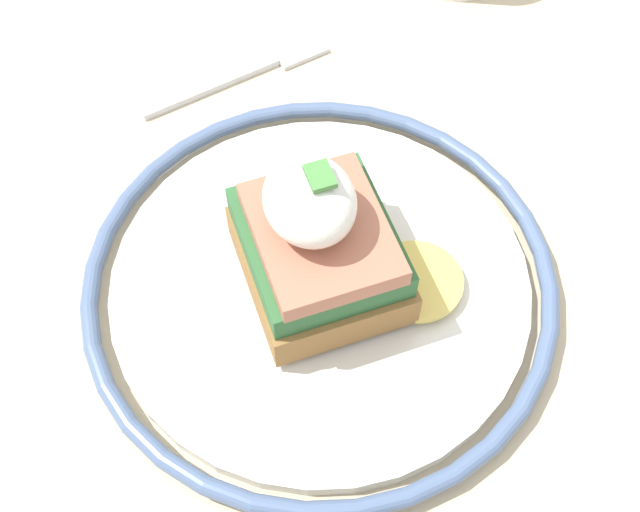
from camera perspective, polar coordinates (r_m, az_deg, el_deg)
The scene contains 4 objects.
dining_table at distance 0.59m, azimuth 2.14°, elevation -9.84°, with size 0.93×0.66×0.77m.
plate at distance 0.45m, azimuth 0.00°, elevation -1.86°, with size 0.27×0.27×0.02m.
sandwich at distance 0.42m, azimuth -0.01°, elevation 0.93°, with size 0.09×0.11×0.09m.
fork at distance 0.56m, azimuth -5.30°, elevation 12.91°, with size 0.04×0.14×0.00m.
Camera 1 is at (0.20, -0.09, 1.17)m, focal length 45.00 mm.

